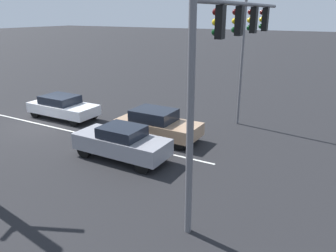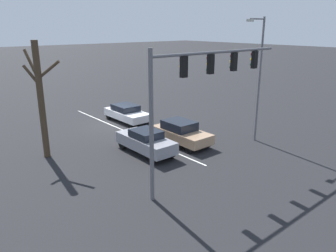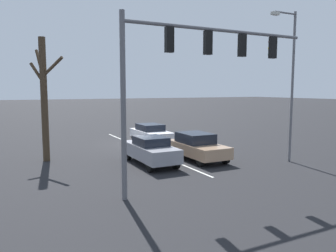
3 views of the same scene
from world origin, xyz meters
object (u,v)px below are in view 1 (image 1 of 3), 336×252
object	(u,v)px
car_tan_leftlane_front	(157,124)
car_white_leftlane_second	(63,107)
traffic_signal_gantry	(230,46)
car_gray_midlane_front	(122,142)
street_lamp_left_shoulder	(242,42)

from	to	relation	value
car_tan_leftlane_front	car_white_leftlane_second	size ratio (longest dim) A/B	0.98
traffic_signal_gantry	car_gray_midlane_front	bearing A→B (deg)	-93.26
car_gray_midlane_front	car_white_leftlane_second	bearing A→B (deg)	-114.02
car_tan_leftlane_front	traffic_signal_gantry	world-z (taller)	traffic_signal_gantry
car_tan_leftlane_front	car_white_leftlane_second	xyz separation A→B (m)	(-0.13, -6.96, -0.05)
car_tan_leftlane_front	traffic_signal_gantry	bearing A→B (deg)	56.06
car_white_leftlane_second	street_lamp_left_shoulder	xyz separation A→B (m)	(-4.12, 9.85, 4.01)
car_gray_midlane_front	car_white_leftlane_second	distance (m)	7.56
car_gray_midlane_front	street_lamp_left_shoulder	world-z (taller)	street_lamp_left_shoulder
car_white_leftlane_second	street_lamp_left_shoulder	bearing A→B (deg)	112.70
car_white_leftlane_second	street_lamp_left_shoulder	distance (m)	11.40
car_tan_leftlane_front	car_gray_midlane_front	world-z (taller)	car_tan_leftlane_front
car_gray_midlane_front	street_lamp_left_shoulder	distance (m)	8.72
car_tan_leftlane_front	car_white_leftlane_second	bearing A→B (deg)	-91.05
car_white_leftlane_second	car_tan_leftlane_front	bearing A→B (deg)	88.95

